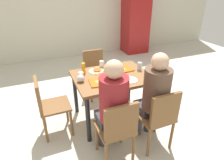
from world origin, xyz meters
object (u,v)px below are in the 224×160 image
(paper_plate_near_edge, at_px, (130,80))
(pizza_slice_a, at_px, (104,81))
(chair_left_end, at_px, (48,103))
(paper_plate_center, at_px, (96,71))
(chair_near_left, at_px, (117,128))
(person_in_brown_jacket, at_px, (154,93))
(drink_fridge, at_px, (136,21))
(plastic_cup_b, at_px, (125,83))
(person_in_red, at_px, (113,103))
(plastic_cup_a, at_px, (102,64))
(chair_near_right, at_px, (159,116))
(pizza_slice_b, at_px, (118,68))
(pizza_slice_c, at_px, (97,70))
(tray_red_far, at_px, (120,70))
(tray_red_near, at_px, (103,82))
(condiment_bottle, at_px, (83,68))
(foil_bundle, at_px, (81,78))
(main_table, at_px, (112,82))
(chair_far_side, at_px, (95,70))
(soda_can, at_px, (140,66))
(plastic_cup_c, at_px, (81,76))

(paper_plate_near_edge, bearing_deg, pizza_slice_a, 169.51)
(chair_left_end, height_order, paper_plate_center, chair_left_end)
(chair_near_left, distance_m, person_in_brown_jacket, 0.62)
(chair_near_left, xyz_separation_m, drink_fridge, (2.24, 3.66, 0.45))
(chair_left_end, xyz_separation_m, plastic_cup_b, (0.96, -0.36, 0.29))
(pizza_slice_a, relative_size, drink_fridge, 0.12)
(plastic_cup_b, bearing_deg, person_in_red, -134.45)
(plastic_cup_a, bearing_deg, plastic_cup_b, -85.65)
(chair_near_right, distance_m, paper_plate_near_edge, 0.63)
(pizza_slice_b, relative_size, pizza_slice_c, 1.03)
(person_in_red, distance_m, tray_red_far, 0.92)
(chair_near_right, bearing_deg, person_in_brown_jacket, 90.00)
(tray_red_near, distance_m, pizza_slice_b, 0.47)
(pizza_slice_c, bearing_deg, pizza_slice_a, -95.77)
(tray_red_near, relative_size, condiment_bottle, 2.25)
(person_in_red, distance_m, foil_bundle, 0.67)
(plastic_cup_a, bearing_deg, pizza_slice_c, -133.61)
(pizza_slice_c, xyz_separation_m, foil_bundle, (-0.32, -0.26, 0.03))
(person_in_red, bearing_deg, chair_left_end, 134.59)
(tray_red_near, bearing_deg, plastic_cup_b, -44.03)
(chair_near_left, xyz_separation_m, chair_left_end, (-0.66, 0.81, 0.00))
(main_table, height_order, plastic_cup_a, plastic_cup_a)
(chair_far_side, bearing_deg, pizza_slice_a, -100.76)
(person_in_red, bearing_deg, pizza_slice_b, 61.53)
(chair_left_end, xyz_separation_m, pizza_slice_b, (1.10, 0.15, 0.26))
(pizza_slice_a, bearing_deg, tray_red_far, 38.07)
(plastic_cup_b, xyz_separation_m, foil_bundle, (-0.49, 0.34, 0.00))
(main_table, height_order, pizza_slice_b, pizza_slice_b)
(paper_plate_center, distance_m, pizza_slice_a, 0.40)
(soda_can, bearing_deg, tray_red_near, -165.54)
(tray_red_near, distance_m, condiment_bottle, 0.42)
(pizza_slice_c, bearing_deg, tray_red_near, -96.99)
(paper_plate_near_edge, bearing_deg, plastic_cup_c, 153.79)
(pizza_slice_b, bearing_deg, main_table, -138.51)
(tray_red_near, bearing_deg, foil_bundle, 155.10)
(paper_plate_near_edge, height_order, pizza_slice_a, pizza_slice_a)
(main_table, relative_size, pizza_slice_b, 4.00)
(plastic_cup_b, relative_size, condiment_bottle, 0.62)
(main_table, bearing_deg, plastic_cup_c, 171.75)
(chair_near_left, distance_m, paper_plate_near_edge, 0.76)
(drink_fridge, bearing_deg, chair_left_end, -135.45)
(main_table, relative_size, paper_plate_near_edge, 4.98)
(person_in_red, relative_size, condiment_bottle, 7.91)
(chair_near_left, height_order, plastic_cup_a, chair_near_left)
(chair_near_left, distance_m, person_in_red, 0.28)
(plastic_cup_a, bearing_deg, pizza_slice_b, -47.01)
(person_in_red, distance_m, drink_fridge, 4.17)
(condiment_bottle, distance_m, drink_fridge, 3.50)
(chair_near_left, distance_m, tray_red_far, 1.07)
(tray_red_far, xyz_separation_m, soda_can, (0.27, -0.11, 0.05))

